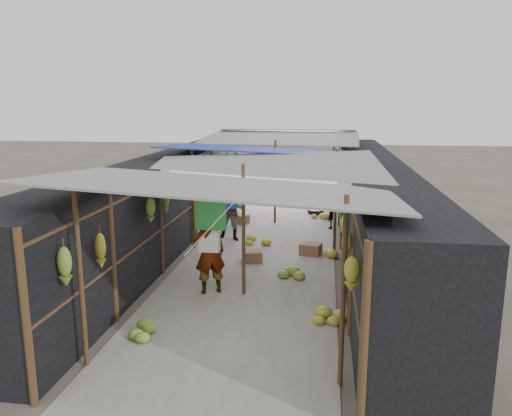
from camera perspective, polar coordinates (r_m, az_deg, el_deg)
The scene contains 14 objects.
ground at distance 7.36m, azimuth -5.39°, elevation -18.46°, with size 80.00×80.00×0.00m, color #6B6356.
aisle_slab at distance 13.28m, azimuth 1.06°, elevation -4.26°, with size 3.60×16.00×0.02m, color #9E998E.
stall_left at distance 13.59m, azimuth -10.30°, elevation 0.87°, with size 1.40×15.00×2.30m, color black.
stall_right at distance 12.97m, azimuth 13.00°, elevation 0.23°, with size 1.40×15.00×2.30m, color black.
crate_near at distance 11.87m, azimuth -0.46°, elevation -5.59°, with size 0.47×0.38×0.28m, color #986C4D.
crate_mid at distance 12.49m, azimuth 6.26°, elevation -4.72°, with size 0.50×0.40×0.30m, color #986C4D.
crate_back at distance 15.57m, azimuth -1.78°, elevation -1.32°, with size 0.46×0.38×0.29m, color #986C4D.
black_basin at distance 17.07m, azimuth 6.85°, elevation -0.42°, with size 0.57×0.57×0.17m, color black.
vendor_elderly at distance 9.84m, azimuth -5.31°, elevation -5.09°, with size 0.61×0.40×1.68m, color silver.
shopper_blue at distance 13.56m, azimuth -2.98°, elevation -0.18°, with size 0.85×0.66×1.75m, color #1E5498.
vendor_seated at distance 15.04m, azimuth 8.44°, elevation -0.72°, with size 0.58×0.34×0.91m, color #4B4541.
market_canopy at distance 13.15m, azimuth 1.39°, elevation 6.24°, with size 5.62×15.20×2.77m.
hanging_bananas at distance 12.57m, azimuth 0.52°, elevation 2.47°, with size 3.96×13.95×0.83m.
floor_bananas at distance 12.73m, azimuth 2.37°, elevation -4.34°, with size 3.98×10.80×0.32m.
Camera 1 is at (1.52, -6.16, 3.72)m, focal length 35.00 mm.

